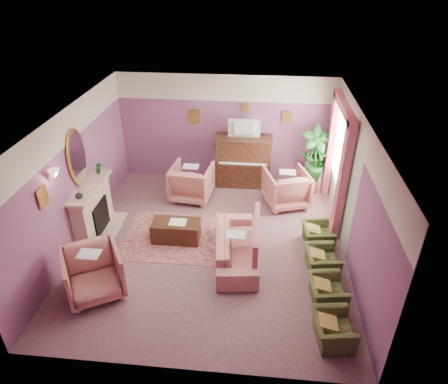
# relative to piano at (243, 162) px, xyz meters

# --- Properties ---
(floor) EXTENTS (5.50, 6.00, 0.01)m
(floor) POSITION_rel_piano_xyz_m (-0.50, -2.68, -0.65)
(floor) COLOR #765257
(floor) RESTS_ON ground
(ceiling) EXTENTS (5.50, 6.00, 0.01)m
(ceiling) POSITION_rel_piano_xyz_m (-0.50, -2.68, 2.15)
(ceiling) COLOR white
(ceiling) RESTS_ON wall_back
(wall_back) EXTENTS (5.50, 0.02, 2.80)m
(wall_back) POSITION_rel_piano_xyz_m (-0.50, 0.32, 0.75)
(wall_back) COLOR #634067
(wall_back) RESTS_ON floor
(wall_front) EXTENTS (5.50, 0.02, 2.80)m
(wall_front) POSITION_rel_piano_xyz_m (-0.50, -5.68, 0.75)
(wall_front) COLOR #634067
(wall_front) RESTS_ON floor
(wall_left) EXTENTS (0.02, 6.00, 2.80)m
(wall_left) POSITION_rel_piano_xyz_m (-3.25, -2.68, 0.75)
(wall_left) COLOR #634067
(wall_left) RESTS_ON floor
(wall_right) EXTENTS (0.02, 6.00, 2.80)m
(wall_right) POSITION_rel_piano_xyz_m (2.25, -2.68, 0.75)
(wall_right) COLOR #634067
(wall_right) RESTS_ON floor
(picture_rail_band) EXTENTS (5.50, 0.01, 0.65)m
(picture_rail_band) POSITION_rel_piano_xyz_m (-0.50, 0.31, 1.82)
(picture_rail_band) COLOR beige
(picture_rail_band) RESTS_ON wall_back
(stripe_panel) EXTENTS (0.01, 3.00, 2.15)m
(stripe_panel) POSITION_rel_piano_xyz_m (2.23, -1.38, 0.42)
(stripe_panel) COLOR #AFC4A2
(stripe_panel) RESTS_ON wall_right
(fireplace_surround) EXTENTS (0.30, 1.40, 1.10)m
(fireplace_surround) POSITION_rel_piano_xyz_m (-3.09, -2.48, -0.10)
(fireplace_surround) COLOR beige
(fireplace_surround) RESTS_ON floor
(fireplace_inset) EXTENTS (0.18, 0.72, 0.68)m
(fireplace_inset) POSITION_rel_piano_xyz_m (-2.99, -2.48, -0.25)
(fireplace_inset) COLOR black
(fireplace_inset) RESTS_ON floor
(fire_ember) EXTENTS (0.06, 0.54, 0.10)m
(fire_ember) POSITION_rel_piano_xyz_m (-2.95, -2.48, -0.43)
(fire_ember) COLOR #FF5A00
(fire_ember) RESTS_ON floor
(mantel_shelf) EXTENTS (0.40, 1.55, 0.07)m
(mantel_shelf) POSITION_rel_piano_xyz_m (-3.06, -2.48, 0.47)
(mantel_shelf) COLOR beige
(mantel_shelf) RESTS_ON fireplace_surround
(hearth) EXTENTS (0.55, 1.50, 0.02)m
(hearth) POSITION_rel_piano_xyz_m (-2.89, -2.48, -0.64)
(hearth) COLOR beige
(hearth) RESTS_ON floor
(mirror_frame) EXTENTS (0.04, 0.72, 1.20)m
(mirror_frame) POSITION_rel_piano_xyz_m (-3.20, -2.48, 1.15)
(mirror_frame) COLOR gold
(mirror_frame) RESTS_ON wall_left
(mirror_glass) EXTENTS (0.01, 0.60, 1.06)m
(mirror_glass) POSITION_rel_piano_xyz_m (-3.17, -2.48, 1.15)
(mirror_glass) COLOR silver
(mirror_glass) RESTS_ON wall_left
(sconce_shade) EXTENTS (0.20, 0.20, 0.16)m
(sconce_shade) POSITION_rel_piano_xyz_m (-3.12, -3.53, 1.33)
(sconce_shade) COLOR #FFC3A1
(sconce_shade) RESTS_ON wall_left
(piano) EXTENTS (1.40, 0.60, 1.30)m
(piano) POSITION_rel_piano_xyz_m (0.00, 0.00, 0.00)
(piano) COLOR #3C2014
(piano) RESTS_ON floor
(piano_keyshelf) EXTENTS (1.30, 0.12, 0.06)m
(piano_keyshelf) POSITION_rel_piano_xyz_m (-0.00, -0.35, 0.07)
(piano_keyshelf) COLOR #3C2014
(piano_keyshelf) RESTS_ON piano
(piano_keys) EXTENTS (1.20, 0.08, 0.02)m
(piano_keys) POSITION_rel_piano_xyz_m (0.00, -0.35, 0.11)
(piano_keys) COLOR white
(piano_keys) RESTS_ON piano
(piano_top) EXTENTS (1.45, 0.65, 0.04)m
(piano_top) POSITION_rel_piano_xyz_m (0.00, 0.00, 0.66)
(piano_top) COLOR #3C2014
(piano_top) RESTS_ON piano
(television) EXTENTS (0.80, 0.12, 0.48)m
(television) POSITION_rel_piano_xyz_m (0.00, -0.05, 0.95)
(television) COLOR black
(television) RESTS_ON piano
(print_back_left) EXTENTS (0.30, 0.03, 0.38)m
(print_back_left) POSITION_rel_piano_xyz_m (-1.30, 0.28, 1.07)
(print_back_left) COLOR gold
(print_back_left) RESTS_ON wall_back
(print_back_right) EXTENTS (0.26, 0.03, 0.34)m
(print_back_right) POSITION_rel_piano_xyz_m (1.05, 0.28, 1.13)
(print_back_right) COLOR gold
(print_back_right) RESTS_ON wall_back
(print_back_mid) EXTENTS (0.22, 0.03, 0.26)m
(print_back_mid) POSITION_rel_piano_xyz_m (0.00, 0.28, 1.35)
(print_back_mid) COLOR gold
(print_back_mid) RESTS_ON wall_back
(print_left_wall) EXTENTS (0.03, 0.28, 0.36)m
(print_left_wall) POSITION_rel_piano_xyz_m (-3.21, -3.88, 1.07)
(print_left_wall) COLOR gold
(print_left_wall) RESTS_ON wall_left
(window_blind) EXTENTS (0.03, 1.40, 1.80)m
(window_blind) POSITION_rel_piano_xyz_m (2.20, -1.13, 1.05)
(window_blind) COLOR beige
(window_blind) RESTS_ON wall_right
(curtain_left) EXTENTS (0.16, 0.34, 2.60)m
(curtain_left) POSITION_rel_piano_xyz_m (2.12, -2.05, 0.65)
(curtain_left) COLOR #A94B5D
(curtain_left) RESTS_ON floor
(curtain_right) EXTENTS (0.16, 0.34, 2.60)m
(curtain_right) POSITION_rel_piano_xyz_m (2.12, -0.21, 0.65)
(curtain_right) COLOR #A94B5D
(curtain_right) RESTS_ON floor
(pelmet) EXTENTS (0.16, 2.20, 0.16)m
(pelmet) POSITION_rel_piano_xyz_m (2.12, -1.13, 1.91)
(pelmet) COLOR #A94B5D
(pelmet) RESTS_ON wall_right
(mantel_plant) EXTENTS (0.16, 0.16, 0.28)m
(mantel_plant) POSITION_rel_piano_xyz_m (-3.05, -1.93, 0.64)
(mantel_plant) COLOR #185119
(mantel_plant) RESTS_ON mantel_shelf
(mantel_vase) EXTENTS (0.16, 0.16, 0.16)m
(mantel_vase) POSITION_rel_piano_xyz_m (-3.05, -2.98, 0.58)
(mantel_vase) COLOR beige
(mantel_vase) RESTS_ON mantel_shelf
(area_rug) EXTENTS (2.50, 1.80, 0.01)m
(area_rug) POSITION_rel_piano_xyz_m (-1.14, -2.50, -0.64)
(area_rug) COLOR #9B5A56
(area_rug) RESTS_ON floor
(coffee_table) EXTENTS (1.00, 0.51, 0.45)m
(coffee_table) POSITION_rel_piano_xyz_m (-1.26, -2.60, -0.43)
(coffee_table) COLOR #3A1F12
(coffee_table) RESTS_ON floor
(table_paper) EXTENTS (0.35, 0.28, 0.01)m
(table_paper) POSITION_rel_piano_xyz_m (-1.21, -2.60, -0.20)
(table_paper) COLOR white
(table_paper) RESTS_ON coffee_table
(sofa) EXTENTS (0.67, 2.00, 0.81)m
(sofa) POSITION_rel_piano_xyz_m (0.04, -3.07, -0.25)
(sofa) COLOR tan
(sofa) RESTS_ON floor
(sofa_throw) EXTENTS (0.10, 1.51, 0.55)m
(sofa_throw) POSITION_rel_piano_xyz_m (0.44, -3.07, -0.05)
(sofa_throw) COLOR #A94B5D
(sofa_throw) RESTS_ON sofa
(floral_armchair_left) EXTENTS (0.95, 0.95, 0.99)m
(floral_armchair_left) POSITION_rel_piano_xyz_m (-1.22, -0.86, -0.16)
(floral_armchair_left) COLOR tan
(floral_armchair_left) RESTS_ON floor
(floral_armchair_right) EXTENTS (0.95, 0.95, 0.99)m
(floral_armchair_right) POSITION_rel_piano_xyz_m (1.09, -0.92, -0.16)
(floral_armchair_right) COLOR tan
(floral_armchair_right) RESTS_ON floor
(floral_armchair_front) EXTENTS (0.95, 0.95, 0.99)m
(floral_armchair_front) POSITION_rel_piano_xyz_m (-2.38, -4.29, -0.16)
(floral_armchair_front) COLOR tan
(floral_armchair_front) RESTS_ON floor
(olive_chair_a) EXTENTS (0.49, 0.70, 0.61)m
(olive_chair_a) POSITION_rel_piano_xyz_m (1.69, -4.93, -0.35)
(olive_chair_a) COLOR #485327
(olive_chair_a) RESTS_ON floor
(olive_chair_b) EXTENTS (0.49, 0.70, 0.61)m
(olive_chair_b) POSITION_rel_piano_xyz_m (1.69, -4.11, -0.35)
(olive_chair_b) COLOR #485327
(olive_chair_b) RESTS_ON floor
(olive_chair_c) EXTENTS (0.49, 0.70, 0.61)m
(olive_chair_c) POSITION_rel_piano_xyz_m (1.69, -3.29, -0.35)
(olive_chair_c) COLOR #485327
(olive_chair_c) RESTS_ON floor
(olive_chair_d) EXTENTS (0.49, 0.70, 0.61)m
(olive_chair_d) POSITION_rel_piano_xyz_m (1.69, -2.47, -0.35)
(olive_chair_d) COLOR #485327
(olive_chair_d) RESTS_ON floor
(side_table) EXTENTS (0.52, 0.52, 0.70)m
(side_table) POSITION_rel_piano_xyz_m (1.84, -0.04, -0.30)
(side_table) COLOR white
(side_table) RESTS_ON floor
(side_plant_big) EXTENTS (0.30, 0.30, 0.34)m
(side_plant_big) POSITION_rel_piano_xyz_m (1.84, -0.04, 0.22)
(side_plant_big) COLOR #185119
(side_plant_big) RESTS_ON side_table
(side_plant_small) EXTENTS (0.16, 0.16, 0.28)m
(side_plant_small) POSITION_rel_piano_xyz_m (1.96, -0.14, 0.19)
(side_plant_small) COLOR #185119
(side_plant_small) RESTS_ON side_table
(palm_pot) EXTENTS (0.34, 0.34, 0.34)m
(palm_pot) POSITION_rel_piano_xyz_m (1.77, -0.24, -0.48)
(palm_pot) COLOR #AA5236
(palm_pot) RESTS_ON floor
(palm_plant) EXTENTS (0.76, 0.76, 1.44)m
(palm_plant) POSITION_rel_piano_xyz_m (1.77, -0.24, 0.41)
(palm_plant) COLOR #185119
(palm_plant) RESTS_ON palm_pot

